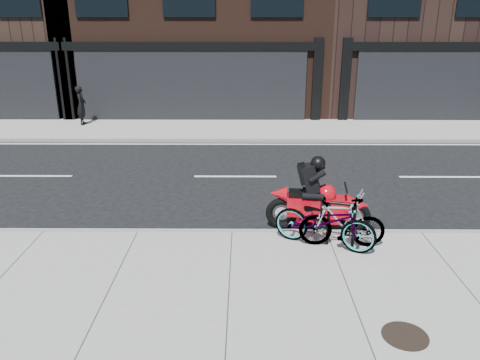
{
  "coord_description": "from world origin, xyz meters",
  "views": [
    {
      "loc": [
        0.23,
        -10.95,
        4.44
      ],
      "look_at": [
        0.16,
        -0.87,
        0.9
      ],
      "focal_mm": 35.0,
      "sensor_mm": 36.0,
      "label": 1
    }
  ],
  "objects_px": {
    "bicycle_rear": "(342,223)",
    "pedestrian": "(81,105)",
    "bicycle_front": "(325,221)",
    "manhole_cover": "(405,336)",
    "bike_rack": "(341,221)",
    "motorcycle": "(323,201)"
  },
  "relations": [
    {
      "from": "bicycle_front",
      "to": "bicycle_rear",
      "type": "relative_size",
      "value": 1.21
    },
    {
      "from": "bicycle_rear",
      "to": "pedestrian",
      "type": "relative_size",
      "value": 1.05
    },
    {
      "from": "bike_rack",
      "to": "pedestrian",
      "type": "relative_size",
      "value": 0.58
    },
    {
      "from": "pedestrian",
      "to": "motorcycle",
      "type": "bearing_deg",
      "value": -148.18
    },
    {
      "from": "pedestrian",
      "to": "manhole_cover",
      "type": "distance_m",
      "value": 16.52
    },
    {
      "from": "bike_rack",
      "to": "motorcycle",
      "type": "bearing_deg",
      "value": 101.53
    },
    {
      "from": "pedestrian",
      "to": "manhole_cover",
      "type": "relative_size",
      "value": 2.43
    },
    {
      "from": "bicycle_rear",
      "to": "manhole_cover",
      "type": "xyz_separation_m",
      "value": [
        0.38,
        -2.79,
        -0.5
      ]
    },
    {
      "from": "bicycle_rear",
      "to": "pedestrian",
      "type": "bearing_deg",
      "value": -138.34
    },
    {
      "from": "motorcycle",
      "to": "manhole_cover",
      "type": "xyz_separation_m",
      "value": [
        0.6,
        -3.77,
        -0.55
      ]
    },
    {
      "from": "bike_rack",
      "to": "bicycle_rear",
      "type": "height_order",
      "value": "bicycle_rear"
    },
    {
      "from": "bike_rack",
      "to": "pedestrian",
      "type": "xyz_separation_m",
      "value": [
        -8.67,
        11.0,
        0.26
      ]
    },
    {
      "from": "bicycle_rear",
      "to": "motorcycle",
      "type": "xyz_separation_m",
      "value": [
        -0.22,
        0.99,
        0.05
      ]
    },
    {
      "from": "pedestrian",
      "to": "bike_rack",
      "type": "bearing_deg",
      "value": -150.16
    },
    {
      "from": "manhole_cover",
      "to": "bicycle_front",
      "type": "bearing_deg",
      "value": 104.47
    },
    {
      "from": "manhole_cover",
      "to": "motorcycle",
      "type": "bearing_deg",
      "value": 99.01
    },
    {
      "from": "pedestrian",
      "to": "manhole_cover",
      "type": "xyz_separation_m",
      "value": [
        9.07,
        -13.78,
        -0.79
      ]
    },
    {
      "from": "bicycle_rear",
      "to": "motorcycle",
      "type": "height_order",
      "value": "motorcycle"
    },
    {
      "from": "bike_rack",
      "to": "bicycle_front",
      "type": "xyz_separation_m",
      "value": [
        -0.32,
        0.0,
        -0.01
      ]
    },
    {
      "from": "bike_rack",
      "to": "bicycle_rear",
      "type": "distance_m",
      "value": 0.05
    },
    {
      "from": "bike_rack",
      "to": "bicycle_front",
      "type": "bearing_deg",
      "value": 180.0
    },
    {
      "from": "bicycle_front",
      "to": "pedestrian",
      "type": "distance_m",
      "value": 13.81
    }
  ]
}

